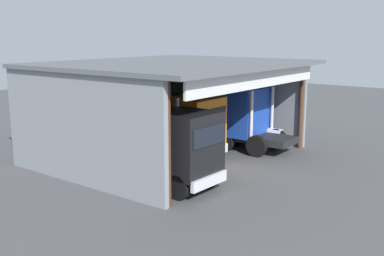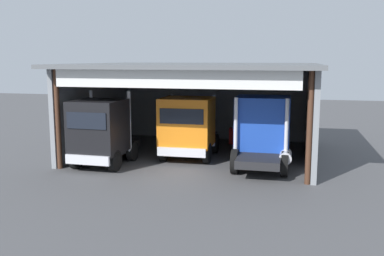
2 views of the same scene
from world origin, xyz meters
name	(u,v)px [view 1 (image 1 of 2)]	position (x,y,z in m)	size (l,w,h in m)	color
ground_plane	(250,172)	(0.00, 0.00, 0.00)	(80.00, 80.00, 0.00)	#4C4C4F
workshop_shed	(159,90)	(0.00, 5.66, 3.48)	(12.71, 10.93, 5.01)	gray
truck_black_center_right_bay	(180,149)	(-4.01, 1.01, 1.74)	(2.50, 4.67, 3.66)	black
truck_orange_right_bay	(187,127)	(-0.24, 3.60, 1.73)	(2.79, 5.31, 3.36)	orange
truck_blue_yard_outside	(246,117)	(3.73, 2.49, 1.84)	(2.72, 4.28, 3.51)	#1E47B7
oil_drum	(92,145)	(-2.16, 8.67, 0.43)	(0.58, 0.58, 0.85)	#197233
tool_cart	(147,133)	(1.75, 8.27, 0.50)	(0.90, 0.60, 1.00)	red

